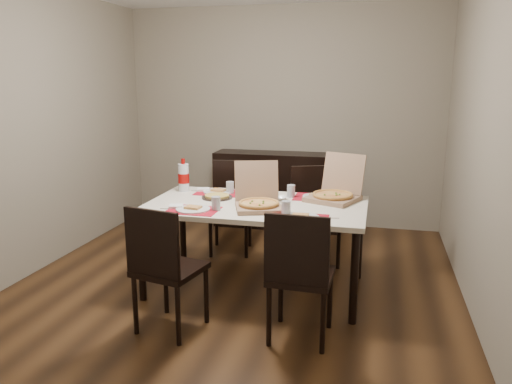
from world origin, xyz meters
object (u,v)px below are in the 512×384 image
pizza_box_center (258,201)px  dip_bowl (280,198)px  dining_table (256,212)px  soda_bottle (184,178)px  chair_near_right (299,271)px  chair_near_left (164,264)px  chair_far_left (231,202)px  chair_far_right (314,210)px  sideboard (277,190)px

pizza_box_center → dip_bowl: size_ratio=4.40×
dining_table → soda_bottle: size_ratio=5.96×
chair_near_right → dip_bowl: (-0.32, 0.98, 0.25)m
chair_near_right → chair_near_left: bearing=-174.0°
chair_near_left → chair_near_right: bearing=6.0°
chair_far_left → dip_bowl: size_ratio=8.32×
chair_far_left → pizza_box_center: size_ratio=1.89×
chair_far_left → chair_far_right: same height
pizza_box_center → chair_far_right: bearing=70.5°
chair_near_left → chair_far_right: (0.82, 1.69, 0.00)m
dining_table → chair_far_left: chair_far_left is taller
pizza_box_center → soda_bottle: bearing=151.4°
chair_near_left → chair_far_right: size_ratio=1.00×
chair_near_left → chair_near_right: 0.93m
chair_near_right → pizza_box_center: bearing=123.8°
chair_far_left → chair_near_left: bearing=-88.4°
soda_bottle → chair_far_left: bearing=66.6°
chair_far_left → sideboard: bearing=72.4°
sideboard → chair_far_left: size_ratio=1.61×
dining_table → chair_near_left: size_ratio=1.94×
chair_far_left → soda_bottle: 0.77m
pizza_box_center → chair_near_left: bearing=-123.2°
chair_near_left → chair_far_left: 1.82m
chair_near_right → chair_far_right: (-0.11, 1.59, 0.00)m
dining_table → chair_far_right: chair_far_right is taller
dining_table → soda_bottle: soda_bottle is taller
sideboard → dining_table: 1.88m
soda_bottle → dip_bowl: bearing=-7.2°
chair_near_left → chair_far_left: size_ratio=1.00×
dip_bowl → sideboard: bearing=102.1°
chair_near_left → dining_table: bearing=63.9°
pizza_box_center → dip_bowl: 0.35m
chair_near_right → chair_far_left: 1.98m
sideboard → dining_table: (0.19, -1.86, 0.23)m
dining_table → soda_bottle: 0.84m
chair_far_right → dip_bowl: size_ratio=8.32×
dining_table → chair_near_left: 1.01m
pizza_box_center → dining_table: bearing=110.7°
pizza_box_center → soda_bottle: (-0.81, 0.44, 0.07)m
chair_near_right → dip_bowl: 1.06m
sideboard → chair_near_left: 2.76m
chair_far_right → pizza_box_center: pizza_box_center is taller
chair_near_left → chair_far_left: (-0.05, 1.81, 0.00)m
sideboard → soda_bottle: soda_bottle is taller
dining_table → chair_near_right: (0.49, -0.80, -0.17)m
chair_far_left → soda_bottle: (-0.27, -0.62, 0.37)m
chair_near_left → chair_far_right: bearing=64.0°
dip_bowl → chair_near_left: bearing=-119.4°
chair_near_left → dip_bowl: bearing=60.6°
pizza_box_center → soda_bottle: size_ratio=1.63×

